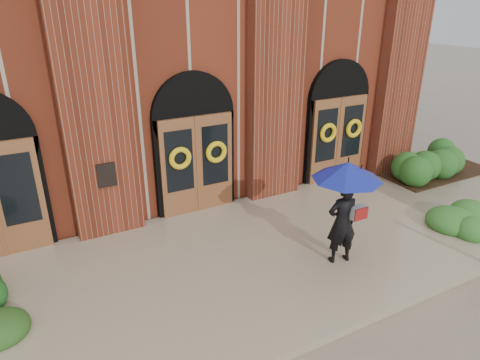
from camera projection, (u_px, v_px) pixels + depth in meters
ground at (250, 267)px, 9.03m from camera, size 90.00×90.00×0.00m
landing at (246, 261)px, 9.12m from camera, size 10.00×5.30×0.15m
church_building at (126, 53)px, 14.79m from camera, size 16.20×12.53×7.00m
man_with_umbrella at (345, 194)px, 8.42m from camera, size 1.64×1.64×2.20m
hedge_wall_right at (439, 160)px, 13.77m from camera, size 3.41×1.36×0.87m
hedge_front_right at (470, 229)px, 9.99m from camera, size 1.58×1.35×0.56m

